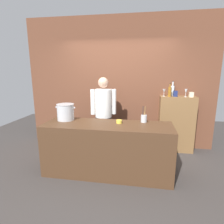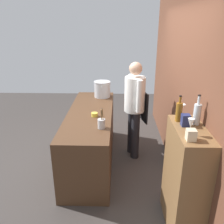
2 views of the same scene
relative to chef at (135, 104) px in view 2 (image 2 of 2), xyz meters
The scene contains 14 objects.
ground_plane 1.23m from the chef, 73.08° to the right, with size 8.00×8.00×0.00m, color #383330.
brick_back_panel 0.89m from the chef, 71.74° to the left, with size 4.40×0.10×3.00m, color brown.
prep_counter 0.92m from the chef, 73.08° to the right, with size 2.20×0.70×0.90m, color #472D1C.
bar_cabinet 1.67m from the chef, 16.45° to the left, with size 0.76×0.32×1.25m, color brown.
chef is the anchor object (origin of this frame).
stockpot_large 0.83m from the chef, 135.24° to the right, with size 0.38×0.32×0.30m.
utensil_crock 0.97m from the chef, 30.99° to the right, with size 0.10×0.10×0.29m.
butter_jar 0.76m from the chef, 57.11° to the right, with size 0.10×0.10×0.06m, color yellow.
wine_bottle_amber 1.47m from the chef, 15.38° to the left, with size 0.07×0.07×0.29m.
wine_bottle_clear 1.59m from the chef, 20.57° to the left, with size 0.08×0.08×0.32m.
wine_glass_tall 1.79m from the chef, 13.47° to the left, with size 0.06×0.06×0.17m.
wine_glass_short 1.38m from the chef, 18.94° to the left, with size 0.08×0.08×0.16m.
spice_tin_navy 1.58m from the chef, 15.73° to the left, with size 0.08×0.08×0.12m, color navy.
spice_tin_cream 1.88m from the chef, 12.11° to the left, with size 0.09×0.09×0.10m, color beige.
Camera 2 is at (3.54, 0.45, 2.27)m, focal length 38.10 mm.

